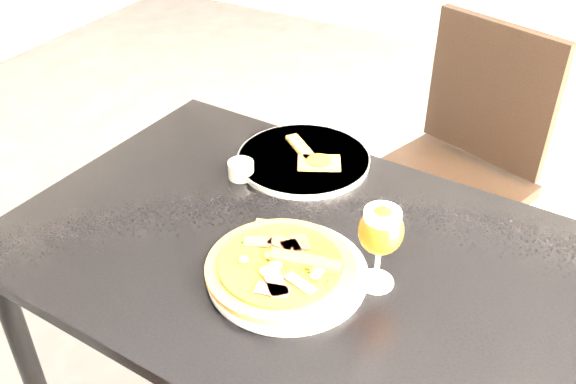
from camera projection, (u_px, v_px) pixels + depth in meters
The scene contains 9 objects.
dining_table at pixel (297, 279), 1.37m from camera, with size 1.24×0.86×0.75m.
chair_far at pixel (455, 166), 1.98m from camera, with size 0.55×0.55×0.95m.
plate_main at pixel (287, 274), 1.24m from camera, with size 0.31×0.31×0.02m, color white.
pizza at pixel (281, 266), 1.23m from camera, with size 0.29×0.29×0.03m.
plate_second at pixel (303, 160), 1.57m from camera, with size 0.32×0.32×0.02m, color white.
crust_scraps at pixel (313, 157), 1.55m from camera, with size 0.19×0.14×0.01m.
loose_crust at pixel (280, 226), 1.36m from camera, with size 0.10×0.02×0.01m, color brown.
sauce_cup at pixel (241, 169), 1.51m from camera, with size 0.06×0.06×0.04m.
beer_glass at pixel (381, 231), 1.16m from camera, with size 0.08×0.08×0.17m.
Camera 1 is at (0.79, -0.87, 1.60)m, focal length 40.00 mm.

